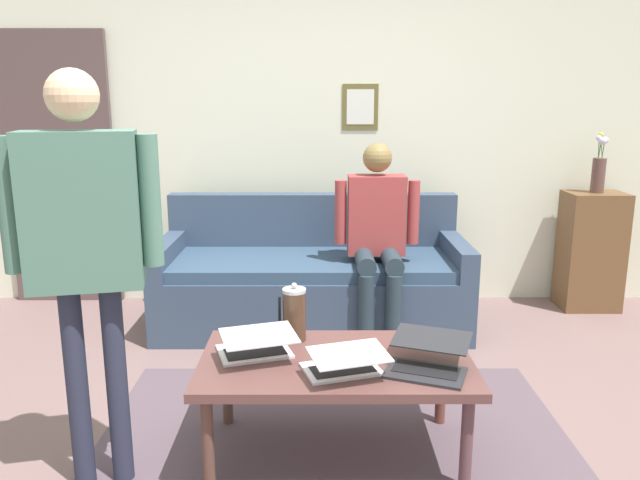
% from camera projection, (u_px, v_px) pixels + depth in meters
% --- Properties ---
extents(ground_plane, '(7.68, 7.68, 0.00)m').
position_uv_depth(ground_plane, '(310.00, 443.00, 2.86)').
color(ground_plane, '#785C5B').
extents(area_rug, '(2.20, 1.96, 0.01)m').
position_uv_depth(area_rug, '(336.00, 465.00, 2.69)').
color(area_rug, '#584750').
rests_on(area_rug, ground_plane).
extents(back_wall, '(7.04, 0.11, 2.70)m').
position_uv_depth(back_wall, '(314.00, 126.00, 4.70)').
color(back_wall, silver).
rests_on(back_wall, ground_plane).
extents(interior_door, '(0.82, 0.09, 2.05)m').
position_uv_depth(interior_door, '(60.00, 170.00, 4.68)').
color(interior_door, brown).
rests_on(interior_door, ground_plane).
extents(couch, '(2.09, 0.86, 0.88)m').
position_uv_depth(couch, '(312.00, 282.00, 4.32)').
color(couch, '#36465D').
rests_on(couch, ground_plane).
extents(coffee_table, '(1.18, 0.67, 0.45)m').
position_uv_depth(coffee_table, '(336.00, 368.00, 2.69)').
color(coffee_table, brown).
rests_on(coffee_table, ground_plane).
extents(laptop_left, '(0.38, 0.37, 0.12)m').
position_uv_depth(laptop_left, '(344.00, 364.00, 2.53)').
color(laptop_left, silver).
rests_on(laptop_left, coffee_table).
extents(laptop_center, '(0.40, 0.41, 0.13)m').
position_uv_depth(laptop_center, '(256.00, 346.00, 2.70)').
color(laptop_center, silver).
rests_on(laptop_center, coffee_table).
extents(laptop_right, '(0.41, 0.41, 0.13)m').
position_uv_depth(laptop_right, '(427.00, 361.00, 2.56)').
color(laptop_right, '#28282D').
rests_on(laptop_right, coffee_table).
extents(french_press, '(0.13, 0.11, 0.28)m').
position_uv_depth(french_press, '(294.00, 314.00, 2.87)').
color(french_press, '#4C3323').
rests_on(french_press, coffee_table).
extents(side_shelf, '(0.42, 0.32, 0.88)m').
position_uv_depth(side_shelf, '(591.00, 251.00, 4.63)').
color(side_shelf, brown).
rests_on(side_shelf, ground_plane).
extents(flower_vase, '(0.10, 0.10, 0.44)m').
position_uv_depth(flower_vase, '(599.00, 170.00, 4.50)').
color(flower_vase, brown).
rests_on(flower_vase, side_shelf).
extents(person_standing, '(0.59, 0.27, 1.67)m').
position_uv_depth(person_standing, '(84.00, 231.00, 2.34)').
color(person_standing, '#292C40').
rests_on(person_standing, ground_plane).
extents(person_seated, '(0.55, 0.51, 1.28)m').
position_uv_depth(person_seated, '(377.00, 229.00, 4.01)').
color(person_seated, '#26343E').
rests_on(person_seated, ground_plane).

